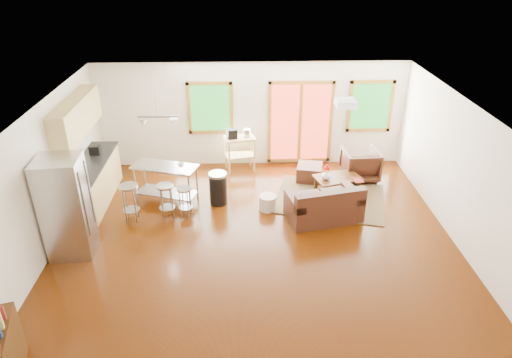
{
  "coord_description": "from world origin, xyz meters",
  "views": [
    {
      "loc": [
        -0.26,
        -7.11,
        5.07
      ],
      "look_at": [
        0.0,
        0.3,
        1.2
      ],
      "focal_mm": 32.0,
      "sensor_mm": 36.0,
      "label": 1
    }
  ],
  "objects_px": {
    "loveseat": "(324,206)",
    "refrigerator": "(67,207)",
    "rug": "(330,198)",
    "coffee_table": "(337,179)",
    "ottoman": "(309,173)",
    "kitchen_cart": "(239,142)",
    "island": "(166,177)",
    "armchair": "(360,163)"
  },
  "relations": [
    {
      "from": "loveseat",
      "to": "refrigerator",
      "type": "height_order",
      "value": "refrigerator"
    },
    {
      "from": "rug",
      "to": "coffee_table",
      "type": "distance_m",
      "value": 0.48
    },
    {
      "from": "ottoman",
      "to": "kitchen_cart",
      "type": "distance_m",
      "value": 1.86
    },
    {
      "from": "coffee_table",
      "to": "refrigerator",
      "type": "distance_m",
      "value": 5.63
    },
    {
      "from": "ottoman",
      "to": "refrigerator",
      "type": "relative_size",
      "value": 0.31
    },
    {
      "from": "coffee_table",
      "to": "island",
      "type": "distance_m",
      "value": 3.79
    },
    {
      "from": "coffee_table",
      "to": "kitchen_cart",
      "type": "relative_size",
      "value": 1.02
    },
    {
      "from": "loveseat",
      "to": "refrigerator",
      "type": "xyz_separation_m",
      "value": [
        -4.75,
        -0.93,
        0.63
      ]
    },
    {
      "from": "ottoman",
      "to": "armchair",
      "type": "bearing_deg",
      "value": 1.75
    },
    {
      "from": "loveseat",
      "to": "kitchen_cart",
      "type": "relative_size",
      "value": 1.44
    },
    {
      "from": "loveseat",
      "to": "armchair",
      "type": "distance_m",
      "value": 2.11
    },
    {
      "from": "loveseat",
      "to": "island",
      "type": "relative_size",
      "value": 1.08
    },
    {
      "from": "armchair",
      "to": "loveseat",
      "type": "bearing_deg",
      "value": 53.69
    },
    {
      "from": "rug",
      "to": "kitchen_cart",
      "type": "height_order",
      "value": "kitchen_cart"
    },
    {
      "from": "refrigerator",
      "to": "loveseat",
      "type": "bearing_deg",
      "value": 6.31
    },
    {
      "from": "ottoman",
      "to": "refrigerator",
      "type": "xyz_separation_m",
      "value": [
        -4.69,
        -2.66,
        0.74
      ]
    },
    {
      "from": "rug",
      "to": "armchair",
      "type": "height_order",
      "value": "armchair"
    },
    {
      "from": "rug",
      "to": "island",
      "type": "height_order",
      "value": "island"
    },
    {
      "from": "ottoman",
      "to": "island",
      "type": "xyz_separation_m",
      "value": [
        -3.24,
        -0.92,
        0.41
      ]
    },
    {
      "from": "armchair",
      "to": "rug",
      "type": "bearing_deg",
      "value": 44.64
    },
    {
      "from": "rug",
      "to": "loveseat",
      "type": "relative_size",
      "value": 1.45
    },
    {
      "from": "coffee_table",
      "to": "refrigerator",
      "type": "relative_size",
      "value": 0.6
    },
    {
      "from": "rug",
      "to": "armchair",
      "type": "bearing_deg",
      "value": 48.05
    },
    {
      "from": "refrigerator",
      "to": "island",
      "type": "xyz_separation_m",
      "value": [
        1.45,
        1.74,
        -0.34
      ]
    },
    {
      "from": "refrigerator",
      "to": "kitchen_cart",
      "type": "distance_m",
      "value": 4.43
    },
    {
      "from": "rug",
      "to": "kitchen_cart",
      "type": "bearing_deg",
      "value": 143.07
    },
    {
      "from": "loveseat",
      "to": "coffee_table",
      "type": "distance_m",
      "value": 1.19
    },
    {
      "from": "refrigerator",
      "to": "island",
      "type": "height_order",
      "value": "refrigerator"
    },
    {
      "from": "rug",
      "to": "ottoman",
      "type": "distance_m",
      "value": 1.0
    },
    {
      "from": "coffee_table",
      "to": "kitchen_cart",
      "type": "distance_m",
      "value": 2.55
    },
    {
      "from": "armchair",
      "to": "refrigerator",
      "type": "distance_m",
      "value": 6.5
    },
    {
      "from": "rug",
      "to": "armchair",
      "type": "xyz_separation_m",
      "value": [
        0.87,
        0.96,
        0.4
      ]
    },
    {
      "from": "armchair",
      "to": "kitchen_cart",
      "type": "distance_m",
      "value": 2.94
    },
    {
      "from": "armchair",
      "to": "island",
      "type": "bearing_deg",
      "value": 8.74
    },
    {
      "from": "loveseat",
      "to": "island",
      "type": "bearing_deg",
      "value": 153.07
    },
    {
      "from": "coffee_table",
      "to": "ottoman",
      "type": "height_order",
      "value": "coffee_table"
    },
    {
      "from": "rug",
      "to": "kitchen_cart",
      "type": "distance_m",
      "value": 2.62
    },
    {
      "from": "armchair",
      "to": "refrigerator",
      "type": "relative_size",
      "value": 0.44
    },
    {
      "from": "armchair",
      "to": "island",
      "type": "height_order",
      "value": "island"
    },
    {
      "from": "armchair",
      "to": "kitchen_cart",
      "type": "relative_size",
      "value": 0.74
    },
    {
      "from": "coffee_table",
      "to": "ottoman",
      "type": "bearing_deg",
      "value": 129.33
    },
    {
      "from": "rug",
      "to": "island",
      "type": "relative_size",
      "value": 1.57
    }
  ]
}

